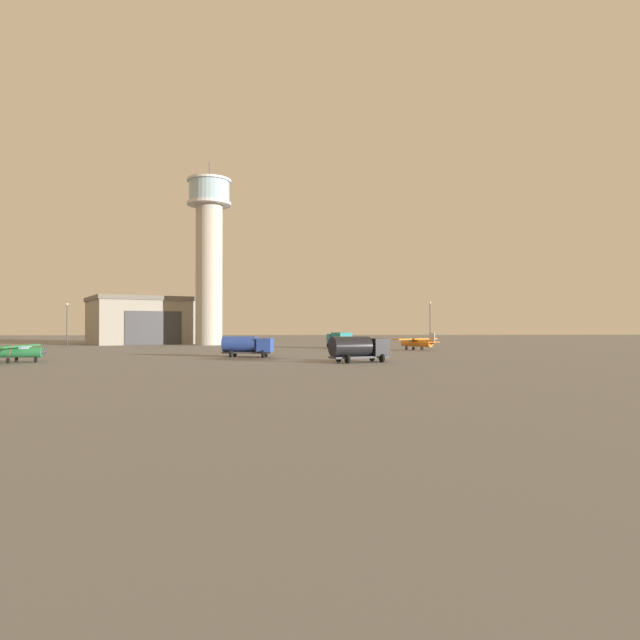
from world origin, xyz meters
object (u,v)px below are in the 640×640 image
object	(u,v)px
airplane_orange	(417,342)
truck_fuel_tanker_blue	(247,345)
light_post_west	(430,320)
light_post_east	(67,321)
truck_fuel_tanker_black	(358,348)
truck_box_teal	(339,339)
control_tower	(209,250)
airplane_green	(13,351)

from	to	relation	value
airplane_orange	truck_fuel_tanker_blue	xyz separation A→B (m)	(-28.42, -20.00, 0.21)
light_post_west	light_post_east	world-z (taller)	light_post_west
truck_fuel_tanker_black	truck_box_teal	bearing A→B (deg)	66.30
truck_fuel_tanker_blue	truck_fuel_tanker_black	distance (m)	18.44
airplane_orange	truck_fuel_tanker_black	bearing A→B (deg)	120.19
control_tower	light_post_west	world-z (taller)	control_tower
control_tower	light_post_west	xyz separation A→B (m)	(47.67, -12.37, -16.07)
truck_box_teal	airplane_orange	bearing A→B (deg)	-150.33
control_tower	light_post_east	bearing A→B (deg)	-153.19
airplane_orange	control_tower	bearing A→B (deg)	18.28
truck_fuel_tanker_black	light_post_west	bearing A→B (deg)	45.25
airplane_green	light_post_west	bearing A→B (deg)	34.89
light_post_west	light_post_east	distance (m)	73.92
truck_fuel_tanker_blue	light_post_west	distance (m)	51.67
control_tower	light_post_east	size ratio (longest dim) A/B	4.68
airplane_green	truck_fuel_tanker_black	xyz separation A→B (m)	(40.05, -1.80, 0.33)
control_tower	truck_fuel_tanker_black	bearing A→B (deg)	-67.04
truck_fuel_tanker_black	light_post_west	world-z (taller)	light_post_west
control_tower	truck_fuel_tanker_black	size ratio (longest dim) A/B	5.66
control_tower	airplane_orange	world-z (taller)	control_tower
airplane_orange	truck_fuel_tanker_blue	size ratio (longest dim) A/B	1.29
control_tower	truck_box_teal	size ratio (longest dim) A/B	6.38
truck_fuel_tanker_black	light_post_east	xyz separation A→B (m)	(-52.53, 48.77, 3.57)
airplane_green	truck_box_teal	bearing A→B (deg)	41.19
truck_box_teal	light_post_east	distance (m)	54.68
airplane_orange	light_post_west	xyz separation A→B (m)	(6.86, 17.54, 4.13)
airplane_orange	truck_fuel_tanker_black	size ratio (longest dim) A/B	1.25
light_post_east	control_tower	bearing A→B (deg)	26.81
truck_box_teal	light_post_east	world-z (taller)	light_post_east
truck_fuel_tanker_blue	light_post_west	world-z (taller)	light_post_west
light_post_east	light_post_west	bearing A→B (deg)	0.70
airplane_green	light_post_east	xyz separation A→B (m)	(-12.47, 46.97, 3.90)
truck_box_teal	light_post_west	xyz separation A→B (m)	(19.72, 7.25, 3.84)
airplane_orange	light_post_west	world-z (taller)	light_post_west
control_tower	airplane_orange	bearing A→B (deg)	-36.25
control_tower	airplane_orange	xyz separation A→B (m)	(40.80, -29.91, -20.19)
control_tower	light_post_east	world-z (taller)	control_tower
airplane_green	airplane_orange	distance (m)	62.44
truck_box_teal	airplane_green	bearing A→B (deg)	112.57
airplane_orange	truck_box_teal	distance (m)	16.47
control_tower	truck_box_teal	xyz separation A→B (m)	(27.95, -19.62, -19.90)
airplane_green	light_post_west	world-z (taller)	light_post_west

